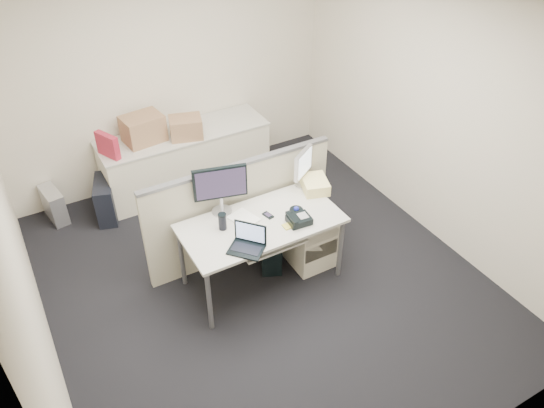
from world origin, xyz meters
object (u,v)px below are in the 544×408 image
desk (261,228)px  monitor_main (221,190)px  laptop (246,241)px  desk_phone (299,220)px

desk → monitor_main: monitor_main is taller
desk → laptop: laptop is taller
laptop → desk_phone: (0.60, 0.10, -0.08)m
desk → monitor_main: size_ratio=2.99×
desk → desk_phone: (0.30, -0.18, 0.10)m
laptop → desk_phone: bearing=58.0°
desk → laptop: size_ratio=5.09×
monitor_main → desk: bearing=-37.5°
laptop → desk_phone: 0.61m
monitor_main → desk_phone: monitor_main is taller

